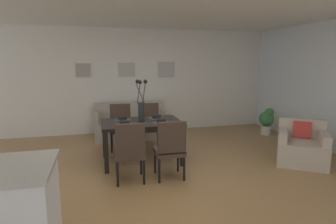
{
  "coord_description": "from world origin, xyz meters",
  "views": [
    {
      "loc": [
        -0.91,
        -3.93,
        1.77
      ],
      "look_at": [
        0.39,
        1.1,
        0.85
      ],
      "focal_mm": 30.05,
      "sensor_mm": 36.0,
      "label": 1
    }
  ],
  "objects_px": {
    "bowl_near_right": "(122,118)",
    "armchair": "(302,147)",
    "dining_chair_near_right": "(121,124)",
    "bowl_far_right": "(156,116)",
    "sofa": "(131,125)",
    "framed_picture_left": "(83,70)",
    "dining_chair_near_left": "(130,150)",
    "bowl_near_left": "(125,122)",
    "dining_chair_far_right": "(149,123)",
    "potted_plant": "(267,120)",
    "bowl_far_left": "(161,121)",
    "framed_picture_center": "(126,70)",
    "dining_chair_far_left": "(170,147)",
    "dining_table": "(141,126)",
    "centerpiece_vase": "(141,106)",
    "framed_picture_right": "(166,70)"
  },
  "relations": [
    {
      "from": "centerpiece_vase",
      "to": "armchair",
      "type": "height_order",
      "value": "centerpiece_vase"
    },
    {
      "from": "armchair",
      "to": "dining_chair_near_left",
      "type": "bearing_deg",
      "value": -178.1
    },
    {
      "from": "dining_chair_far_left",
      "to": "bowl_far_right",
      "type": "height_order",
      "value": "dining_chair_far_left"
    },
    {
      "from": "bowl_near_left",
      "to": "bowl_far_left",
      "type": "xyz_separation_m",
      "value": [
        0.63,
        0.0,
        0.0
      ]
    },
    {
      "from": "dining_chair_far_left",
      "to": "dining_chair_far_right",
      "type": "height_order",
      "value": "same"
    },
    {
      "from": "dining_chair_near_right",
      "to": "bowl_far_right",
      "type": "xyz_separation_m",
      "value": [
        0.61,
        -0.68,
        0.27
      ]
    },
    {
      "from": "bowl_far_right",
      "to": "centerpiece_vase",
      "type": "bearing_deg",
      "value": -146.87
    },
    {
      "from": "dining_chair_near_right",
      "to": "armchair",
      "type": "xyz_separation_m",
      "value": [
        3.05,
        -1.64,
        -0.23
      ]
    },
    {
      "from": "centerpiece_vase",
      "to": "bowl_far_right",
      "type": "distance_m",
      "value": 0.45
    },
    {
      "from": "bowl_far_left",
      "to": "framed_picture_center",
      "type": "bearing_deg",
      "value": 97.21
    },
    {
      "from": "dining_chair_far_right",
      "to": "centerpiece_vase",
      "type": "distance_m",
      "value": 1.04
    },
    {
      "from": "sofa",
      "to": "framed_picture_left",
      "type": "bearing_deg",
      "value": 155.74
    },
    {
      "from": "bowl_far_left",
      "to": "potted_plant",
      "type": "bearing_deg",
      "value": 24.09
    },
    {
      "from": "dining_chair_near_right",
      "to": "framed_picture_center",
      "type": "distance_m",
      "value": 1.79
    },
    {
      "from": "dining_chair_near_right",
      "to": "framed_picture_center",
      "type": "relative_size",
      "value": 2.33
    },
    {
      "from": "sofa",
      "to": "armchair",
      "type": "bearing_deg",
      "value": -43.33
    },
    {
      "from": "dining_chair_near_left",
      "to": "sofa",
      "type": "bearing_deg",
      "value": 82.4
    },
    {
      "from": "dining_chair_far_right",
      "to": "framed_picture_left",
      "type": "height_order",
      "value": "framed_picture_left"
    },
    {
      "from": "dining_table",
      "to": "dining_chair_far_left",
      "type": "relative_size",
      "value": 1.52
    },
    {
      "from": "dining_chair_near_left",
      "to": "dining_chair_near_right",
      "type": "height_order",
      "value": "same"
    },
    {
      "from": "armchair",
      "to": "framed_picture_right",
      "type": "height_order",
      "value": "framed_picture_right"
    },
    {
      "from": "bowl_near_right",
      "to": "armchair",
      "type": "relative_size",
      "value": 0.15
    },
    {
      "from": "bowl_near_left",
      "to": "framed_picture_center",
      "type": "xyz_separation_m",
      "value": [
        0.32,
        2.49,
        0.81
      ]
    },
    {
      "from": "armchair",
      "to": "framed_picture_left",
      "type": "bearing_deg",
      "value": 141.2
    },
    {
      "from": "dining_chair_near_left",
      "to": "armchair",
      "type": "height_order",
      "value": "dining_chair_near_left"
    },
    {
      "from": "framed_picture_right",
      "to": "bowl_far_right",
      "type": "bearing_deg",
      "value": -108.99
    },
    {
      "from": "dining_chair_near_left",
      "to": "framed_picture_right",
      "type": "xyz_separation_m",
      "value": [
        1.34,
        3.14,
        1.08
      ]
    },
    {
      "from": "sofa",
      "to": "dining_chair_near_right",
      "type": "bearing_deg",
      "value": -109.99
    },
    {
      "from": "sofa",
      "to": "centerpiece_vase",
      "type": "bearing_deg",
      "value": -91.27
    },
    {
      "from": "dining_table",
      "to": "bowl_far_right",
      "type": "height_order",
      "value": "bowl_far_right"
    },
    {
      "from": "dining_chair_far_right",
      "to": "bowl_near_left",
      "type": "distance_m",
      "value": 1.25
    },
    {
      "from": "dining_table",
      "to": "armchair",
      "type": "relative_size",
      "value": 1.25
    },
    {
      "from": "dining_table",
      "to": "armchair",
      "type": "distance_m",
      "value": 2.88
    },
    {
      "from": "sofa",
      "to": "framed_picture_left",
      "type": "relative_size",
      "value": 4.73
    },
    {
      "from": "bowl_far_right",
      "to": "potted_plant",
      "type": "distance_m",
      "value": 3.15
    },
    {
      "from": "framed_picture_left",
      "to": "dining_table",
      "type": "bearing_deg",
      "value": -65.73
    },
    {
      "from": "dining_chair_far_right",
      "to": "potted_plant",
      "type": "xyz_separation_m",
      "value": [
        3.0,
        0.28,
        -0.14
      ]
    },
    {
      "from": "framed_picture_right",
      "to": "dining_chair_near_right",
      "type": "bearing_deg",
      "value": -133.36
    },
    {
      "from": "bowl_far_left",
      "to": "bowl_near_left",
      "type": "bearing_deg",
      "value": 180.0
    },
    {
      "from": "dining_chair_near_left",
      "to": "bowl_near_left",
      "type": "height_order",
      "value": "dining_chair_near_left"
    },
    {
      "from": "bowl_far_left",
      "to": "framed_picture_left",
      "type": "distance_m",
      "value": 2.94
    },
    {
      "from": "dining_table",
      "to": "framed_picture_left",
      "type": "relative_size",
      "value": 3.82
    },
    {
      "from": "bowl_far_right",
      "to": "dining_chair_far_left",
      "type": "bearing_deg",
      "value": -91.2
    },
    {
      "from": "bowl_far_left",
      "to": "framed_picture_left",
      "type": "xyz_separation_m",
      "value": [
        -1.34,
        2.49,
        0.81
      ]
    },
    {
      "from": "bowl_near_left",
      "to": "armchair",
      "type": "distance_m",
      "value": 3.16
    },
    {
      "from": "dining_chair_near_left",
      "to": "dining_chair_far_right",
      "type": "relative_size",
      "value": 1.0
    },
    {
      "from": "framed_picture_left",
      "to": "dining_chair_far_left",
      "type": "bearing_deg",
      "value": -67.36
    },
    {
      "from": "dining_table",
      "to": "framed_picture_left",
      "type": "xyz_separation_m",
      "value": [
        -1.03,
        2.28,
        0.94
      ]
    },
    {
      "from": "dining_table",
      "to": "potted_plant",
      "type": "xyz_separation_m",
      "value": [
        3.3,
        1.13,
        -0.28
      ]
    },
    {
      "from": "framed_picture_left",
      "to": "framed_picture_center",
      "type": "xyz_separation_m",
      "value": [
        1.03,
        -0.0,
        -0.0
      ]
    }
  ]
}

